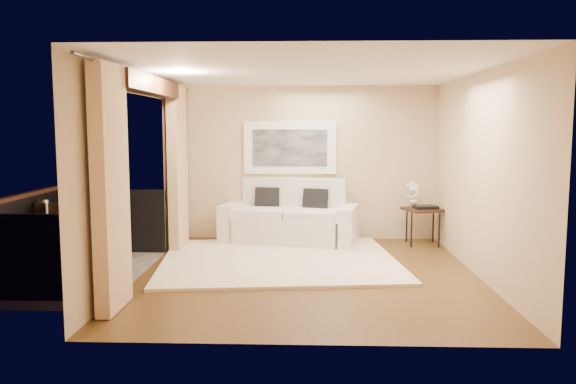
{
  "coord_description": "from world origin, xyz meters",
  "views": [
    {
      "loc": [
        -0.02,
        -7.41,
        1.96
      ],
      "look_at": [
        -0.3,
        0.57,
        1.05
      ],
      "focal_mm": 35.0,
      "sensor_mm": 36.0,
      "label": 1
    }
  ],
  "objects_px": {
    "side_table": "(423,212)",
    "balcony_chair_near": "(87,249)",
    "sofa": "(290,220)",
    "ice_bucket": "(43,207)",
    "balcony_chair_far": "(52,229)",
    "orchid": "(413,194)",
    "bistro_table": "(51,220)"
  },
  "relations": [
    {
      "from": "balcony_chair_far",
      "to": "balcony_chair_near",
      "type": "distance_m",
      "value": 1.56
    },
    {
      "from": "sofa",
      "to": "side_table",
      "type": "height_order",
      "value": "sofa"
    },
    {
      "from": "side_table",
      "to": "orchid",
      "type": "distance_m",
      "value": 0.34
    },
    {
      "from": "sofa",
      "to": "ice_bucket",
      "type": "xyz_separation_m",
      "value": [
        -3.53,
        -1.61,
        0.45
      ]
    },
    {
      "from": "sofa",
      "to": "balcony_chair_near",
      "type": "distance_m",
      "value": 3.76
    },
    {
      "from": "side_table",
      "to": "bistro_table",
      "type": "xyz_separation_m",
      "value": [
        -5.63,
        -1.57,
        0.09
      ]
    },
    {
      "from": "sofa",
      "to": "orchid",
      "type": "bearing_deg",
      "value": 12.15
    },
    {
      "from": "sofa",
      "to": "balcony_chair_near",
      "type": "bearing_deg",
      "value": -117.22
    },
    {
      "from": "balcony_chair_far",
      "to": "ice_bucket",
      "type": "xyz_separation_m",
      "value": [
        -0.17,
        0.1,
        0.31
      ]
    },
    {
      "from": "balcony_chair_far",
      "to": "sofa",
      "type": "bearing_deg",
      "value": -151.34
    },
    {
      "from": "sofa",
      "to": "ice_bucket",
      "type": "relative_size",
      "value": 12.06
    },
    {
      "from": "balcony_chair_far",
      "to": "balcony_chair_near",
      "type": "relative_size",
      "value": 1.03
    },
    {
      "from": "balcony_chair_near",
      "to": "ice_bucket",
      "type": "xyz_separation_m",
      "value": [
        -1.15,
        1.31,
        0.33
      ]
    },
    {
      "from": "sofa",
      "to": "balcony_chair_near",
      "type": "relative_size",
      "value": 2.75
    },
    {
      "from": "orchid",
      "to": "balcony_chair_near",
      "type": "bearing_deg",
      "value": -146.84
    },
    {
      "from": "balcony_chair_far",
      "to": "ice_bucket",
      "type": "relative_size",
      "value": 4.53
    },
    {
      "from": "sofa",
      "to": "ice_bucket",
      "type": "bearing_deg",
      "value": -143.56
    },
    {
      "from": "side_table",
      "to": "balcony_chair_near",
      "type": "distance_m",
      "value": 5.41
    },
    {
      "from": "balcony_chair_near",
      "to": "balcony_chair_far",
      "type": "bearing_deg",
      "value": 147.54
    },
    {
      "from": "bistro_table",
      "to": "orchid",
      "type": "bearing_deg",
      "value": 17.05
    },
    {
      "from": "ice_bucket",
      "to": "sofa",
      "type": "bearing_deg",
      "value": 24.44
    },
    {
      "from": "orchid",
      "to": "balcony_chair_far",
      "type": "bearing_deg",
      "value": -162.6
    },
    {
      "from": "sofa",
      "to": "side_table",
      "type": "distance_m",
      "value": 2.25
    },
    {
      "from": "side_table",
      "to": "ice_bucket",
      "type": "xyz_separation_m",
      "value": [
        -5.77,
        -1.51,
        0.27
      ]
    },
    {
      "from": "balcony_chair_near",
      "to": "ice_bucket",
      "type": "height_order",
      "value": "ice_bucket"
    },
    {
      "from": "sofa",
      "to": "orchid",
      "type": "relative_size",
      "value": 5.37
    },
    {
      "from": "sofa",
      "to": "side_table",
      "type": "bearing_deg",
      "value": 9.45
    },
    {
      "from": "orchid",
      "to": "ice_bucket",
      "type": "distance_m",
      "value": 5.85
    },
    {
      "from": "orchid",
      "to": "sofa",
      "type": "bearing_deg",
      "value": -179.85
    },
    {
      "from": "bistro_table",
      "to": "balcony_chair_near",
      "type": "relative_size",
      "value": 0.83
    },
    {
      "from": "side_table",
      "to": "balcony_chair_near",
      "type": "height_order",
      "value": "balcony_chair_near"
    },
    {
      "from": "orchid",
      "to": "bistro_table",
      "type": "relative_size",
      "value": 0.61
    }
  ]
}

